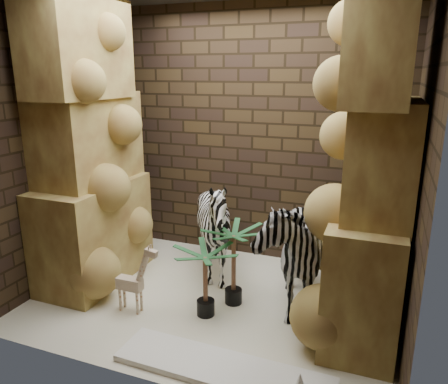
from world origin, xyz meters
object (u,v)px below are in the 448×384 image
at_px(zebra_left, 215,233).
at_px(palm_front, 234,265).
at_px(zebra_right, 288,238).
at_px(giraffe_toy, 129,276).
at_px(surfboard, 222,369).
at_px(palm_back, 205,282).

xyz_separation_m(zebra_left, palm_front, (0.36, -0.40, -0.14)).
relative_size(zebra_right, zebra_left, 1.17).
relative_size(giraffe_toy, surfboard, 0.43).
bearing_deg(zebra_right, palm_front, -178.64).
bearing_deg(palm_back, giraffe_toy, -164.40).
distance_m(zebra_left, palm_back, 0.75).
relative_size(zebra_right, palm_front, 1.75).
height_order(zebra_right, palm_front, zebra_right).
relative_size(zebra_left, giraffe_toy, 1.65).
xyz_separation_m(zebra_left, surfboard, (0.62, -1.39, -0.53)).
relative_size(palm_front, surfboard, 0.48).
height_order(giraffe_toy, surfboard, giraffe_toy).
bearing_deg(zebra_left, zebra_right, -0.89).
height_order(giraffe_toy, palm_back, giraffe_toy).
bearing_deg(zebra_left, surfboard, -50.08).
xyz_separation_m(palm_front, surfboard, (0.27, -0.99, -0.38)).
bearing_deg(zebra_right, zebra_left, 148.86).
relative_size(giraffe_toy, palm_back, 1.07).
distance_m(palm_front, surfboard, 1.10).
xyz_separation_m(giraffe_toy, palm_front, (0.87, 0.49, 0.04)).
xyz_separation_m(zebra_right, zebra_left, (-0.85, 0.25, -0.16)).
height_order(zebra_right, zebra_left, zebra_right).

